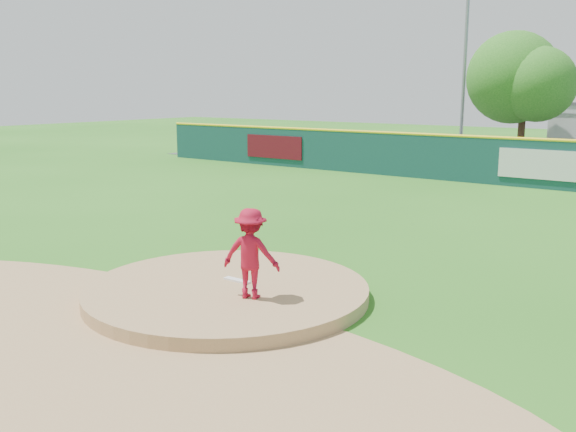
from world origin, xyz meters
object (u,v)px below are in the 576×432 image
Objects in this scene: pitcher at (251,253)px; light_pole_left at (465,52)px; deciduous_tree at (525,78)px; playground_slide at (308,145)px.

light_pole_left is at bearing -95.55° from pitcher.
deciduous_tree is (-2.86, 25.30, 3.48)m from pitcher.
pitcher is 28.59m from light_pole_left.
playground_slide is at bearing -169.47° from deciduous_tree.
pitcher is 0.22× the size of deciduous_tree.
playground_slide is (-14.74, 23.09, -0.39)m from pitcher.
light_pole_left is (7.88, 4.21, 5.37)m from playground_slide.
pitcher is 0.15× the size of light_pole_left.
pitcher is at bearing -83.54° from deciduous_tree.
deciduous_tree reaches higher than pitcher.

